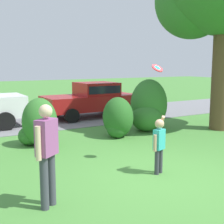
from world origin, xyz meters
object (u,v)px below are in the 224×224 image
at_px(parked_sedan, 92,98).
at_px(child_thrower, 159,142).
at_px(frisbee, 157,68).
at_px(adult_onlooker, 47,150).

relative_size(parked_sedan, child_thrower, 3.42).
relative_size(child_thrower, frisbee, 4.27).
xyz_separation_m(parked_sedan, child_thrower, (-2.11, -7.30, -0.13)).
xyz_separation_m(child_thrower, adult_onlooker, (-2.61, -0.31, 0.27)).
relative_size(frisbee, adult_onlooker, 0.17).
distance_m(child_thrower, adult_onlooker, 2.64).
height_order(child_thrower, adult_onlooker, adult_onlooker).
bearing_deg(child_thrower, parked_sedan, 73.86).
height_order(parked_sedan, child_thrower, parked_sedan).
bearing_deg(frisbee, parked_sedan, 75.90).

